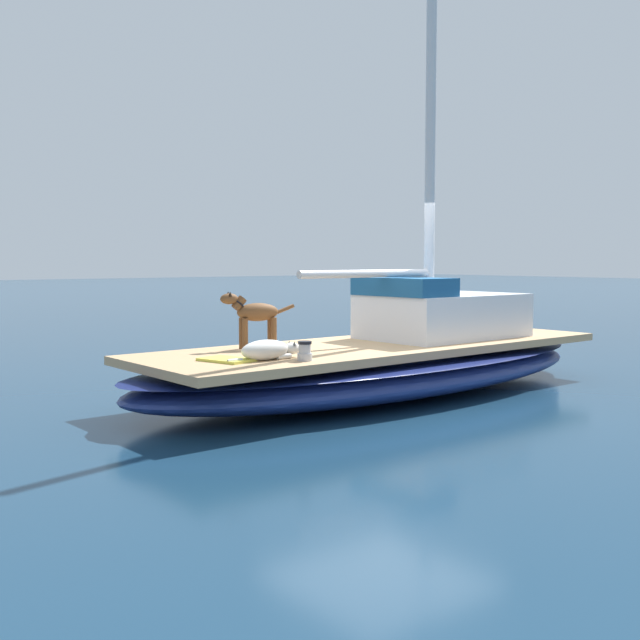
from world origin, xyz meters
TOP-DOWN VIEW (x-y plane):
  - ground_plane at (0.00, 0.00)m, footprint 120.00×120.00m
  - sailboat_main at (0.00, 0.00)m, footprint 2.68×7.29m
  - mast_main at (-0.02, 0.75)m, footprint 0.14×2.27m
  - cabin_house at (-0.03, 1.12)m, footprint 1.45×2.25m
  - dog_brown at (-0.47, -1.64)m, footprint 0.36×0.93m
  - dog_white at (0.45, -2.07)m, footprint 0.29×0.95m
  - deck_winch at (0.76, -1.80)m, footprint 0.16×0.16m
  - deck_towel at (0.27, -2.48)m, footprint 0.63×0.49m

SIDE VIEW (x-z plane):
  - ground_plane at x=0.00m, z-range 0.00..0.00m
  - sailboat_main at x=0.00m, z-range 0.01..0.67m
  - deck_towel at x=0.27m, z-range 0.66..0.69m
  - deck_winch at x=0.76m, z-range 0.65..0.86m
  - dog_white at x=0.45m, z-range 0.66..0.88m
  - cabin_house at x=-0.03m, z-range 0.59..1.43m
  - dog_brown at x=-0.47m, z-range 0.73..1.43m
  - mast_main at x=-0.02m, z-range 0.30..7.43m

